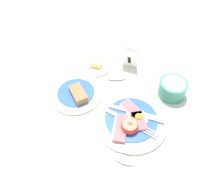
% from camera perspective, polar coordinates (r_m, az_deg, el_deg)
% --- Properties ---
extents(ground_plane, '(3.00, 3.00, 0.00)m').
position_cam_1_polar(ground_plane, '(0.73, -1.98, -5.34)').
color(ground_plane, beige).
extents(breakfast_plate, '(0.23, 0.23, 0.04)m').
position_cam_1_polar(breakfast_plate, '(0.70, 5.11, -7.84)').
color(breakfast_plate, silver).
rests_on(breakfast_plate, ground_plane).
extents(bread_plate, '(0.18, 0.18, 0.04)m').
position_cam_1_polar(bread_plate, '(0.77, -9.32, -1.09)').
color(bread_plate, silver).
rests_on(bread_plate, ground_plane).
extents(sugar_cup, '(0.09, 0.09, 0.06)m').
position_cam_1_polar(sugar_cup, '(0.78, 15.52, 0.35)').
color(sugar_cup, '#337F6B').
rests_on(sugar_cup, ground_plane).
extents(butter_dish, '(0.11, 0.11, 0.03)m').
position_cam_1_polar(butter_dish, '(0.86, -4.19, 6.04)').
color(butter_dish, silver).
rests_on(butter_dish, ground_plane).
extents(number_card, '(0.06, 0.05, 0.07)m').
position_cam_1_polar(number_card, '(0.85, 4.83, 8.04)').
color(number_card, white).
rests_on(number_card, ground_plane).
extents(teaspoon_by_saucer, '(0.18, 0.11, 0.01)m').
position_cam_1_polar(teaspoon_by_saucer, '(0.82, 3.05, 3.04)').
color(teaspoon_by_saucer, silver).
rests_on(teaspoon_by_saucer, ground_plane).
extents(teaspoon_near_cup, '(0.19, 0.03, 0.01)m').
position_cam_1_polar(teaspoon_near_cup, '(0.63, 5.42, -18.67)').
color(teaspoon_near_cup, silver).
rests_on(teaspoon_near_cup, ground_plane).
extents(fork_on_cloth, '(0.19, 0.02, 0.01)m').
position_cam_1_polar(fork_on_cloth, '(0.72, -16.85, -9.12)').
color(fork_on_cloth, silver).
rests_on(fork_on_cloth, ground_plane).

